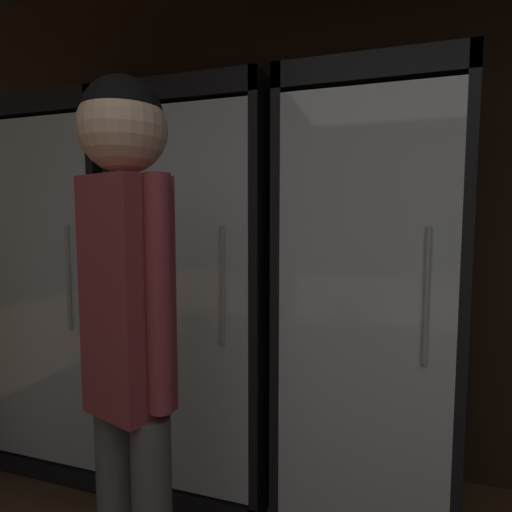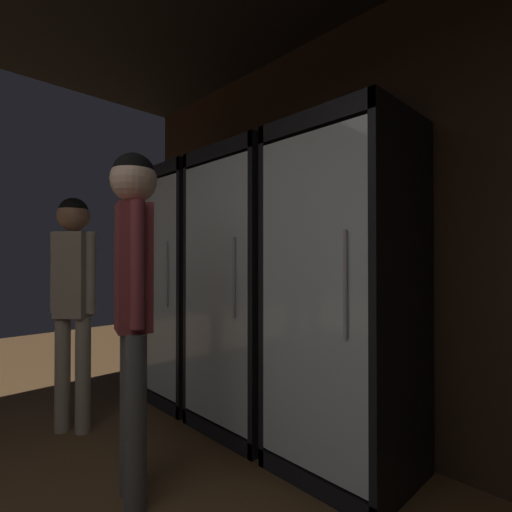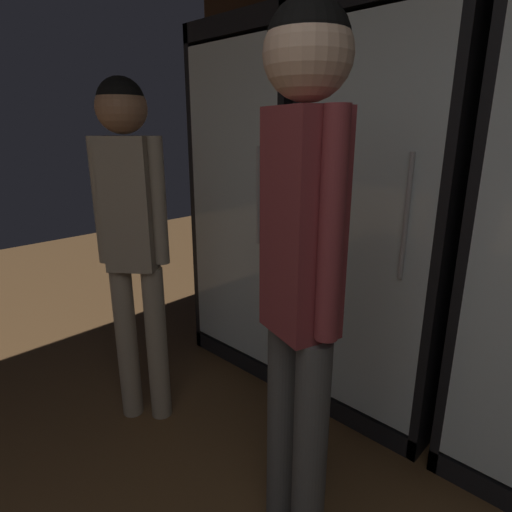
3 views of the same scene
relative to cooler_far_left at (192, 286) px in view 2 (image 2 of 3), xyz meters
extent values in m
cube|color=black|center=(2.02, 0.33, 0.44)|extent=(6.00, 0.06, 2.80)
cube|color=black|center=(0.00, 0.26, 0.02)|extent=(0.74, 0.04, 1.97)
cube|color=black|center=(-0.35, -0.05, 0.02)|extent=(0.04, 0.65, 1.97)
cube|color=black|center=(0.35, -0.05, 0.02)|extent=(0.04, 0.65, 1.97)
cube|color=black|center=(0.00, -0.05, 0.96)|extent=(0.74, 0.65, 0.10)
cube|color=black|center=(0.00, -0.05, -0.91)|extent=(0.74, 0.65, 0.10)
cube|color=white|center=(0.00, 0.23, 0.02)|extent=(0.66, 0.02, 1.73)
cube|color=silver|center=(0.00, -0.36, 0.02)|extent=(0.66, 0.02, 1.73)
cylinder|color=#B2B2B7|center=(0.22, -0.38, 0.12)|extent=(0.02, 0.02, 0.50)
cube|color=silver|center=(0.00, -0.05, -0.84)|extent=(0.64, 0.57, 0.02)
cylinder|color=black|center=(-0.24, -0.09, -0.74)|extent=(0.06, 0.06, 0.19)
cylinder|color=black|center=(-0.24, -0.09, -0.61)|extent=(0.02, 0.02, 0.06)
cylinder|color=beige|center=(-0.24, -0.09, -0.75)|extent=(0.06, 0.06, 0.07)
cylinder|color=#336B38|center=(-0.09, -0.08, -0.74)|extent=(0.07, 0.07, 0.20)
cylinder|color=#336B38|center=(-0.09, -0.08, -0.60)|extent=(0.02, 0.02, 0.07)
cylinder|color=#B2332D|center=(-0.09, -0.08, -0.73)|extent=(0.08, 0.08, 0.07)
cylinder|color=#9EAD99|center=(0.08, -0.08, -0.72)|extent=(0.07, 0.07, 0.23)
cylinder|color=#9EAD99|center=(0.08, -0.08, -0.56)|extent=(0.02, 0.02, 0.07)
cylinder|color=#2D2D33|center=(0.08, -0.08, -0.71)|extent=(0.07, 0.07, 0.06)
cylinder|color=brown|center=(0.23, 0.00, -0.72)|extent=(0.07, 0.07, 0.22)
cylinder|color=brown|center=(0.23, 0.00, -0.57)|extent=(0.02, 0.02, 0.07)
cylinder|color=beige|center=(0.23, 0.00, -0.73)|extent=(0.07, 0.07, 0.06)
cube|color=silver|center=(0.00, -0.05, -0.27)|extent=(0.64, 0.57, 0.02)
cylinder|color=#336B38|center=(-0.16, -0.09, -0.17)|extent=(0.07, 0.07, 0.19)
cylinder|color=#336B38|center=(-0.16, -0.09, -0.04)|extent=(0.02, 0.02, 0.06)
cylinder|color=beige|center=(-0.16, -0.09, -0.16)|extent=(0.07, 0.07, 0.06)
cylinder|color=#194723|center=(0.16, -0.05, -0.15)|extent=(0.08, 0.08, 0.21)
cylinder|color=#194723|center=(0.16, -0.05, 0.00)|extent=(0.03, 0.03, 0.09)
cylinder|color=#2D2D33|center=(0.16, -0.05, -0.17)|extent=(0.08, 0.08, 0.08)
cube|color=silver|center=(0.00, -0.05, 0.30)|extent=(0.64, 0.57, 0.02)
cylinder|color=#194723|center=(-0.23, -0.06, 0.42)|extent=(0.06, 0.06, 0.22)
cylinder|color=#194723|center=(-0.23, -0.06, 0.58)|extent=(0.02, 0.02, 0.10)
cylinder|color=white|center=(-0.23, -0.06, 0.39)|extent=(0.07, 0.07, 0.07)
cylinder|color=#336B38|center=(-0.08, -0.06, 0.41)|extent=(0.08, 0.08, 0.19)
cylinder|color=#336B38|center=(-0.08, -0.06, 0.55)|extent=(0.02, 0.02, 0.09)
cylinder|color=beige|center=(-0.08, -0.06, 0.39)|extent=(0.08, 0.08, 0.07)
cylinder|color=gray|center=(0.08, -0.02, 0.42)|extent=(0.07, 0.07, 0.21)
cylinder|color=gray|center=(0.08, -0.02, 0.55)|extent=(0.02, 0.02, 0.07)
cylinder|color=beige|center=(0.08, -0.02, 0.42)|extent=(0.07, 0.07, 0.06)
cylinder|color=#194723|center=(0.24, -0.09, 0.42)|extent=(0.08, 0.08, 0.22)
cylinder|color=#194723|center=(0.24, -0.09, 0.57)|extent=(0.03, 0.03, 0.08)
cylinder|color=tan|center=(0.24, -0.09, 0.43)|extent=(0.08, 0.08, 0.07)
cube|color=black|center=(0.79, 0.26, 0.02)|extent=(0.74, 0.04, 1.97)
cube|color=black|center=(0.44, -0.05, 0.02)|extent=(0.04, 0.65, 1.97)
cube|color=black|center=(1.14, -0.05, 0.02)|extent=(0.04, 0.65, 1.97)
cube|color=black|center=(0.79, -0.05, 0.96)|extent=(0.74, 0.65, 0.10)
cube|color=black|center=(0.79, -0.05, -0.91)|extent=(0.74, 0.65, 0.10)
cube|color=white|center=(0.79, 0.23, 0.02)|extent=(0.66, 0.02, 1.73)
cube|color=silver|center=(0.79, -0.36, 0.02)|extent=(0.66, 0.02, 1.73)
cylinder|color=#B2B2B7|center=(1.01, -0.38, 0.12)|extent=(0.02, 0.02, 0.50)
cube|color=silver|center=(0.79, -0.05, -0.84)|extent=(0.64, 0.57, 0.02)
cylinder|color=#336B38|center=(0.57, -0.02, -0.74)|extent=(0.07, 0.07, 0.20)
cylinder|color=#336B38|center=(0.57, -0.02, -0.59)|extent=(0.03, 0.03, 0.09)
cylinder|color=beige|center=(0.57, -0.02, -0.73)|extent=(0.07, 0.07, 0.07)
cylinder|color=black|center=(0.80, -0.08, -0.74)|extent=(0.07, 0.07, 0.18)
cylinder|color=black|center=(0.80, -0.08, -0.61)|extent=(0.02, 0.02, 0.09)
cylinder|color=tan|center=(0.80, -0.08, -0.76)|extent=(0.07, 0.07, 0.07)
cylinder|color=black|center=(1.01, 0.00, -0.73)|extent=(0.08, 0.08, 0.21)
cylinder|color=black|center=(1.01, 0.00, -0.58)|extent=(0.03, 0.03, 0.07)
cylinder|color=beige|center=(1.01, 0.00, -0.75)|extent=(0.08, 0.08, 0.06)
cube|color=silver|center=(0.79, -0.05, -0.27)|extent=(0.64, 0.57, 0.02)
cylinder|color=black|center=(0.58, -0.06, -0.17)|extent=(0.07, 0.07, 0.18)
cylinder|color=black|center=(0.58, -0.06, -0.04)|extent=(0.02, 0.02, 0.08)
cylinder|color=#B2332D|center=(0.58, -0.06, -0.18)|extent=(0.07, 0.07, 0.06)
cylinder|color=gray|center=(0.79, -0.02, -0.15)|extent=(0.06, 0.06, 0.23)
cylinder|color=gray|center=(0.79, -0.02, 0.01)|extent=(0.02, 0.02, 0.08)
cylinder|color=white|center=(0.79, -0.02, -0.18)|extent=(0.07, 0.07, 0.07)
cylinder|color=black|center=(1.01, -0.01, -0.17)|extent=(0.06, 0.06, 0.19)
cylinder|color=black|center=(1.01, -0.01, -0.03)|extent=(0.02, 0.02, 0.08)
cylinder|color=#2D2D33|center=(1.01, -0.01, -0.19)|extent=(0.07, 0.07, 0.05)
cube|color=silver|center=(0.79, -0.05, 0.30)|extent=(0.64, 0.57, 0.02)
cylinder|color=brown|center=(0.62, -0.02, 0.41)|extent=(0.06, 0.06, 0.20)
cylinder|color=brown|center=(0.62, -0.02, 0.55)|extent=(0.02, 0.02, 0.09)
cylinder|color=beige|center=(0.62, -0.02, 0.41)|extent=(0.07, 0.07, 0.06)
cylinder|color=gray|center=(0.96, -0.06, 0.43)|extent=(0.08, 0.08, 0.23)
cylinder|color=gray|center=(0.96, -0.06, 0.59)|extent=(0.03, 0.03, 0.08)
cylinder|color=beige|center=(0.96, -0.06, 0.41)|extent=(0.08, 0.08, 0.06)
cube|color=black|center=(1.58, 0.26, 0.02)|extent=(0.74, 0.04, 1.97)
cube|color=black|center=(1.23, -0.05, 0.02)|extent=(0.04, 0.65, 1.97)
cube|color=black|center=(1.93, -0.05, 0.02)|extent=(0.04, 0.65, 1.97)
cube|color=black|center=(1.58, -0.05, 0.96)|extent=(0.74, 0.65, 0.10)
cube|color=black|center=(1.58, -0.05, -0.91)|extent=(0.74, 0.65, 0.10)
cube|color=white|center=(1.58, 0.23, 0.02)|extent=(0.66, 0.02, 1.73)
cube|color=silver|center=(1.58, -0.36, 0.02)|extent=(0.66, 0.02, 1.73)
cylinder|color=#B2B2B7|center=(1.81, -0.38, 0.12)|extent=(0.02, 0.02, 0.50)
cube|color=silver|center=(1.58, -0.05, -0.84)|extent=(0.64, 0.57, 0.02)
cylinder|color=gray|center=(1.42, -0.02, -0.72)|extent=(0.08, 0.08, 0.23)
cylinder|color=gray|center=(1.42, -0.02, -0.56)|extent=(0.03, 0.03, 0.09)
cylinder|color=white|center=(1.42, -0.02, -0.74)|extent=(0.08, 0.08, 0.06)
cylinder|color=black|center=(1.75, -0.09, -0.74)|extent=(0.07, 0.07, 0.19)
cylinder|color=black|center=(1.75, -0.09, -0.60)|extent=(0.02, 0.02, 0.08)
cylinder|color=beige|center=(1.75, -0.09, -0.74)|extent=(0.07, 0.07, 0.06)
cube|color=silver|center=(1.58, -0.05, -0.27)|extent=(0.64, 0.57, 0.02)
cylinder|color=#9EAD99|center=(1.37, 0.00, -0.17)|extent=(0.07, 0.07, 0.19)
cylinder|color=#9EAD99|center=(1.37, 0.00, -0.03)|extent=(0.02, 0.02, 0.08)
cylinder|color=beige|center=(1.37, 0.00, -0.19)|extent=(0.07, 0.07, 0.07)
cylinder|color=#194723|center=(1.58, -0.08, -0.15)|extent=(0.07, 0.07, 0.23)
cylinder|color=#194723|center=(1.58, -0.08, 0.01)|extent=(0.02, 0.02, 0.09)
cylinder|color=#B2332D|center=(1.58, -0.08, -0.18)|extent=(0.07, 0.07, 0.09)
cylinder|color=#194723|center=(1.80, -0.04, -0.17)|extent=(0.07, 0.07, 0.19)
cylinder|color=#194723|center=(1.80, -0.04, -0.03)|extent=(0.02, 0.02, 0.07)
cylinder|color=#B2332D|center=(1.80, -0.04, -0.17)|extent=(0.07, 0.07, 0.07)
cube|color=silver|center=(1.58, -0.05, 0.30)|extent=(0.64, 0.57, 0.02)
cylinder|color=gray|center=(1.37, -0.07, 0.41)|extent=(0.07, 0.07, 0.20)
cylinder|color=gray|center=(1.37, -0.07, 0.56)|extent=(0.02, 0.02, 0.09)
cylinder|color=#2D2D33|center=(1.37, -0.07, 0.39)|extent=(0.07, 0.07, 0.07)
cylinder|color=gray|center=(1.57, -0.08, 0.42)|extent=(0.07, 0.07, 0.22)
cylinder|color=gray|center=(1.57, -0.08, 0.58)|extent=(0.03, 0.03, 0.09)
cylinder|color=beige|center=(1.57, -0.08, 0.39)|extent=(0.07, 0.07, 0.06)
cylinder|color=#336B38|center=(1.79, -0.08, 0.41)|extent=(0.08, 0.08, 0.21)
cylinder|color=#336B38|center=(1.79, -0.08, 0.55)|extent=(0.02, 0.02, 0.07)
cylinder|color=#B2332D|center=(1.79, -0.08, 0.42)|extent=(0.08, 0.08, 0.06)
cylinder|color=#4C4C4C|center=(0.93, -1.01, -0.54)|extent=(0.11, 0.11, 0.84)
cylinder|color=#4C4C4C|center=(1.09, -1.06, -0.54)|extent=(0.11, 0.11, 0.84)
cube|color=brown|center=(1.01, -1.04, 0.19)|extent=(0.24, 0.21, 0.63)
cylinder|color=brown|center=(0.89, -1.00, 0.21)|extent=(0.06, 0.06, 0.60)
cylinder|color=brown|center=(1.13, -1.08, 0.21)|extent=(0.06, 0.06, 0.60)
sphere|color=beige|center=(1.01, -1.04, 0.63)|extent=(0.23, 0.23, 0.23)
sphere|color=black|center=(1.01, -1.04, 0.66)|extent=(0.21, 0.21, 0.21)
cylinder|color=gray|center=(-0.05, -1.04, -0.57)|extent=(0.10, 0.10, 0.79)
cylinder|color=gray|center=(0.07, -0.95, -0.57)|extent=(0.10, 0.10, 0.79)
cube|color=gray|center=(0.01, -1.00, 0.13)|extent=(0.26, 0.25, 0.59)
cylinder|color=gray|center=(-0.09, -1.08, 0.14)|extent=(0.07, 0.07, 0.56)
cylinder|color=gray|center=(0.11, -0.91, 0.14)|extent=(0.07, 0.07, 0.56)
sphere|color=#9E7051|center=(0.01, -1.00, 0.54)|extent=(0.21, 0.21, 0.21)
sphere|color=black|center=(0.01, -1.00, 0.56)|extent=(0.20, 0.20, 0.20)
camera|label=1|loc=(1.67, -1.97, 0.40)|focal=28.95mm
camera|label=2|loc=(2.76, -1.89, 0.23)|focal=26.18mm
camera|label=3|loc=(1.70, -1.94, 0.45)|focal=29.50mm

